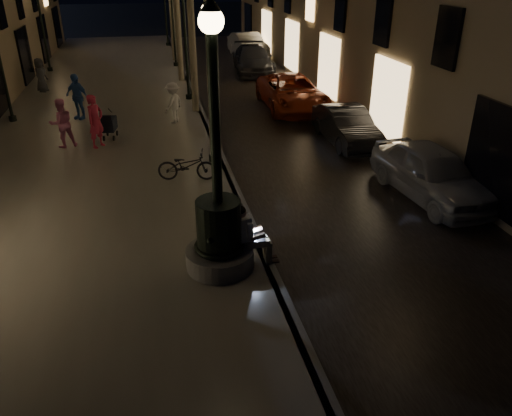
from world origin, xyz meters
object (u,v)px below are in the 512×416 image
object	(u,v)px
lamp_curb_a	(209,63)
pedestrian_red	(96,121)
car_fifth	(248,45)
pedestrian_pink	(62,123)
car_front	(432,173)
pedestrian_dark	(41,75)
car_second	(346,126)
car_rear	(253,59)
lamp_curb_c	(172,11)
pedestrian_white	(173,103)
car_third	(292,93)
lamp_curb_d	(165,1)
lamp_curb_b	(185,29)
fountain_lamppost	(219,223)
seated_man_laptop	(249,233)
pedestrian_blue	(77,97)
stroller	(109,124)
lamp_left_c	(40,14)
bicycle	(187,166)

from	to	relation	value
lamp_curb_a	pedestrian_red	size ratio (longest dim) A/B	2.71
car_fifth	pedestrian_pink	size ratio (longest dim) A/B	2.84
car_front	pedestrian_dark	world-z (taller)	pedestrian_dark
car_second	car_rear	xyz separation A→B (m)	(-0.61, 12.87, 0.10)
lamp_curb_c	pedestrian_white	world-z (taller)	lamp_curb_c
car_third	car_rear	world-z (taller)	car_rear
lamp_curb_d	car_third	distance (m)	18.64
lamp_curb_a	car_fifth	world-z (taller)	lamp_curb_a
lamp_curb_b	car_second	size ratio (longest dim) A/B	1.24
lamp_curb_a	car_rear	distance (m)	14.95
pedestrian_dark	lamp_curb_b	bearing A→B (deg)	-94.23
fountain_lamppost	lamp_curb_d	distance (m)	30.08
lamp_curb_a	lamp_curb_c	bearing A→B (deg)	90.00
lamp_curb_a	pedestrian_pink	xyz separation A→B (m)	(-4.72, 2.42, -2.21)
pedestrian_dark	car_front	bearing A→B (deg)	-120.47
fountain_lamppost	pedestrian_pink	bearing A→B (deg)	115.50
seated_man_laptop	lamp_curb_c	distance (m)	22.12
lamp_curb_c	lamp_curb_d	bearing A→B (deg)	90.00
lamp_curb_c	pedestrian_red	distance (m)	14.45
lamp_curb_b	pedestrian_blue	world-z (taller)	lamp_curb_b
pedestrian_pink	car_front	bearing A→B (deg)	129.04
fountain_lamppost	seated_man_laptop	distance (m)	0.68
lamp_curb_c	stroller	world-z (taller)	lamp_curb_c
lamp_curb_a	lamp_curb_b	bearing A→B (deg)	90.00
lamp_curb_c	car_rear	bearing A→B (deg)	-23.86
fountain_lamppost	lamp_left_c	size ratio (longest dim) A/B	1.08
lamp_left_c	pedestrian_dark	bearing A→B (deg)	-85.51
car_front	car_rear	size ratio (longest dim) A/B	0.83
lamp_curb_a	pedestrian_dark	world-z (taller)	lamp_curb_a
car_rear	pedestrian_white	xyz separation A→B (m)	(-5.20, -9.67, 0.24)
seated_man_laptop	bicycle	bearing A→B (deg)	100.27
bicycle	lamp_curb_c	bearing A→B (deg)	8.56
fountain_lamppost	lamp_curb_b	bearing A→B (deg)	87.14
lamp_left_c	car_fifth	bearing A→B (deg)	14.60
car_second	pedestrian_blue	world-z (taller)	pedestrian_blue
stroller	car_rear	size ratio (longest dim) A/B	0.20
pedestrian_dark	pedestrian_pink	bearing A→B (deg)	-147.63
fountain_lamppost	lamp_curb_b	distance (m)	14.16
seated_man_laptop	pedestrian_blue	world-z (taller)	pedestrian_blue
pedestrian_white	pedestrian_blue	xyz separation A→B (m)	(-3.64, 1.35, 0.11)
stroller	car_second	world-z (taller)	car_second
lamp_curb_a	car_third	bearing A→B (deg)	54.55
lamp_curb_c	pedestrian_pink	world-z (taller)	lamp_curb_c
seated_man_laptop	bicycle	size ratio (longest dim) A/B	0.80
lamp_curb_b	pedestrian_white	world-z (taller)	lamp_curb_b
lamp_curb_c	car_second	xyz separation A→B (m)	(4.91, -14.77, -2.60)
fountain_lamppost	stroller	distance (m)	9.35
lamp_curb_d	pedestrian_red	xyz separation A→B (m)	(-3.61, -21.82, -2.15)
lamp_curb_a	lamp_curb_c	xyz separation A→B (m)	(0.00, 16.00, 0.00)
pedestrian_dark	lamp_curb_c	bearing A→B (deg)	-33.54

